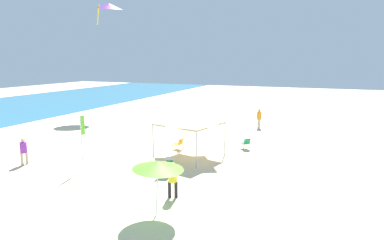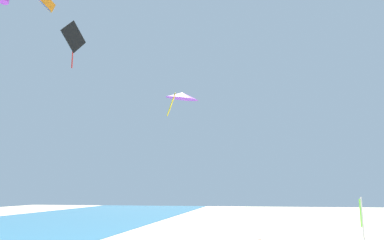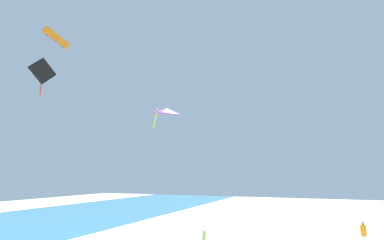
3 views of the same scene
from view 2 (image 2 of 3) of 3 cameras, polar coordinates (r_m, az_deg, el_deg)
The scene contains 3 objects.
banner_flag at distance 16.87m, azimuth 24.51°, elevation -14.98°, with size 0.36×0.06×3.29m.
kite_diamond_black at distance 26.94m, azimuth -17.52°, elevation 11.72°, with size 2.29×0.68×3.38m.
kite_delta_purple at distance 36.55m, azimuth -1.50°, elevation 3.70°, with size 4.55×4.56×2.67m.
Camera 2 is at (-21.54, 7.85, 3.58)m, focal length 35.19 mm.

